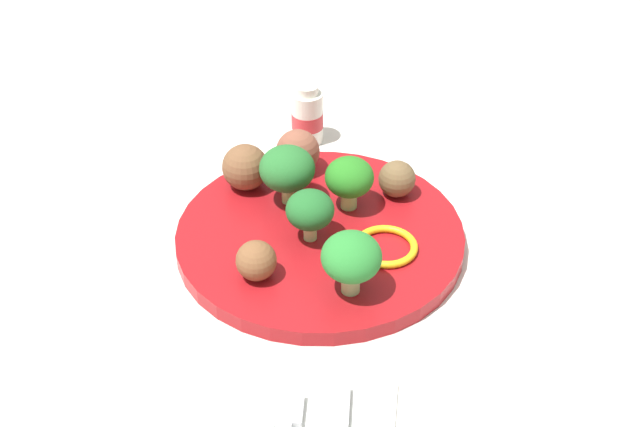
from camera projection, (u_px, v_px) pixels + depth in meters
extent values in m
plane|color=silver|center=(320.00, 243.00, 0.82)|extent=(4.00, 4.00, 0.00)
cylinder|color=maroon|center=(320.00, 236.00, 0.81)|extent=(0.28, 0.28, 0.02)
cylinder|color=#A5C67D|center=(310.00, 231.00, 0.79)|extent=(0.01, 0.01, 0.02)
ellipsoid|color=#226329|center=(310.00, 210.00, 0.78)|extent=(0.05, 0.05, 0.04)
cylinder|color=#A2C672|center=(288.00, 194.00, 0.84)|extent=(0.01, 0.01, 0.02)
ellipsoid|color=#276A2D|center=(287.00, 169.00, 0.82)|extent=(0.06, 0.06, 0.04)
cylinder|color=#9BB872|center=(351.00, 282.00, 0.74)|extent=(0.02, 0.02, 0.02)
ellipsoid|color=#2B8031|center=(351.00, 257.00, 0.72)|extent=(0.05, 0.05, 0.04)
cylinder|color=#96C16D|center=(349.00, 199.00, 0.83)|extent=(0.02, 0.02, 0.02)
ellipsoid|color=#287720|center=(349.00, 177.00, 0.82)|extent=(0.05, 0.05, 0.04)
sphere|color=brown|center=(256.00, 261.00, 0.74)|extent=(0.04, 0.04, 0.04)
sphere|color=brown|center=(397.00, 179.00, 0.85)|extent=(0.04, 0.04, 0.04)
sphere|color=brown|center=(298.00, 151.00, 0.88)|extent=(0.05, 0.05, 0.05)
sphere|color=brown|center=(245.00, 167.00, 0.85)|extent=(0.05, 0.05, 0.05)
torus|color=yellow|center=(386.00, 246.00, 0.78)|extent=(0.07, 0.07, 0.01)
cube|color=silver|center=(291.00, 409.00, 0.65)|extent=(0.03, 0.02, 0.01)
cube|color=silver|center=(337.00, 414.00, 0.64)|extent=(0.06, 0.02, 0.01)
cylinder|color=white|center=(307.00, 117.00, 0.95)|extent=(0.04, 0.04, 0.06)
cylinder|color=red|center=(307.00, 120.00, 0.95)|extent=(0.04, 0.04, 0.02)
cylinder|color=silver|center=(307.00, 90.00, 0.93)|extent=(0.03, 0.03, 0.01)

